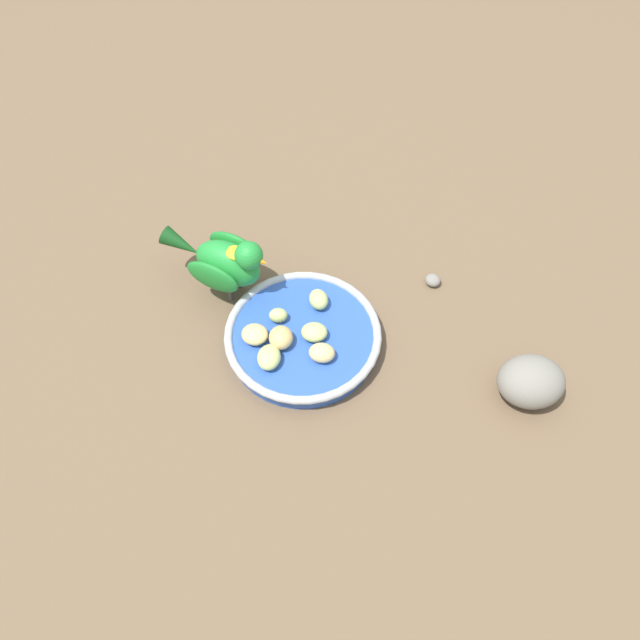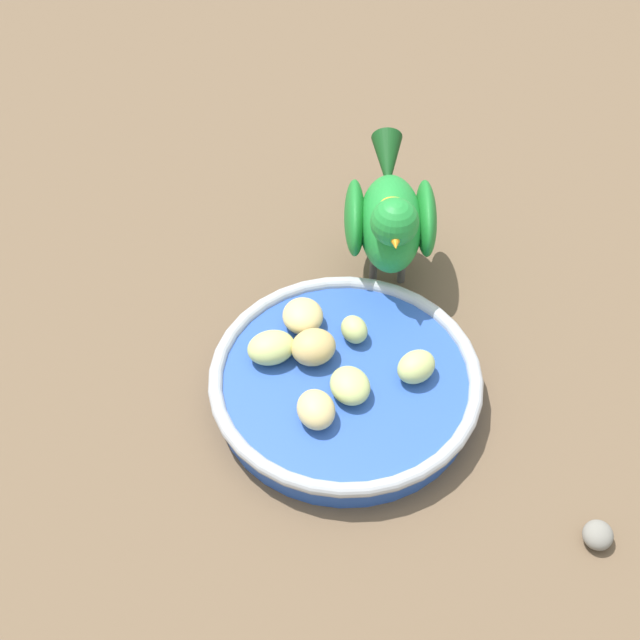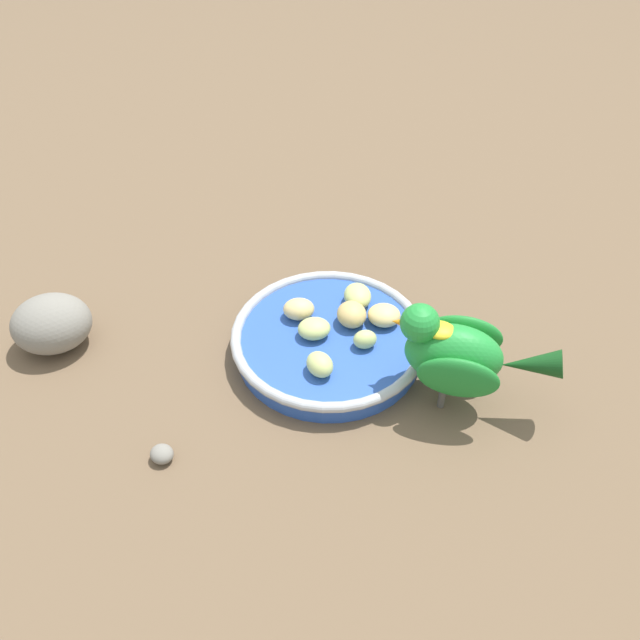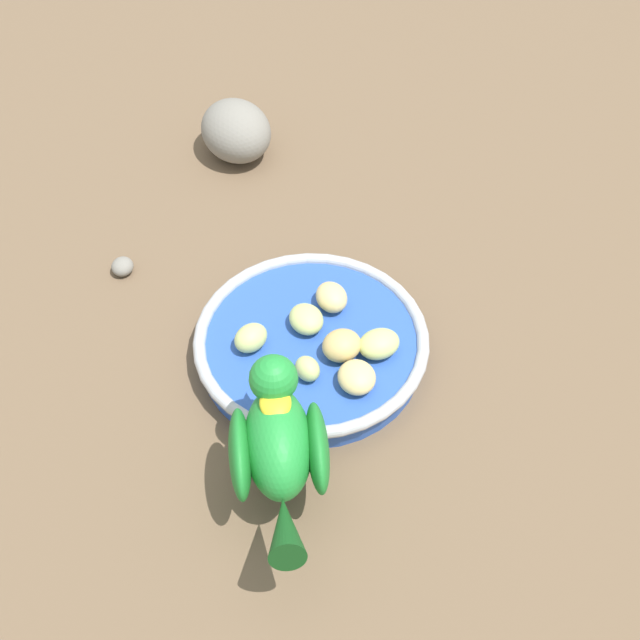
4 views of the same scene
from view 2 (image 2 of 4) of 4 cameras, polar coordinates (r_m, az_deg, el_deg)
The scene contains 11 objects.
ground_plane at distance 0.75m, azimuth 0.84°, elevation -6.22°, with size 4.00×4.00×0.00m, color brown.
feeding_bowl at distance 0.76m, azimuth 1.52°, elevation -3.83°, with size 0.22×0.22×0.03m.
apple_piece_0 at distance 0.73m, azimuth 2.01°, elevation -4.11°, with size 0.04×0.03×0.02m, color #C6D17A.
apple_piece_1 at distance 0.76m, azimuth -2.93°, elevation -1.65°, with size 0.04×0.03×0.02m, color #C6D17A.
apple_piece_2 at distance 0.78m, azimuth -1.03°, elevation 0.25°, with size 0.04×0.03×0.02m, color #E5C67F.
apple_piece_3 at distance 0.72m, azimuth -0.18°, elevation -5.41°, with size 0.03×0.03×0.02m, color #E5C67F.
apple_piece_4 at distance 0.75m, azimuth 5.75°, elevation -2.79°, with size 0.03×0.03×0.02m, color #C6D17A.
apple_piece_5 at distance 0.77m, azimuth 2.05°, elevation -0.57°, with size 0.03×0.02×0.02m, color #C6D17A.
apple_piece_6 at distance 0.75m, azimuth -0.39°, elevation -1.63°, with size 0.04×0.03×0.03m, color tan.
parrot at distance 0.81m, azimuth 4.23°, elevation 6.13°, with size 0.14×0.14×0.12m.
pebble_0 at distance 0.72m, azimuth 16.22°, elevation -12.20°, with size 0.02×0.02×0.02m, color gray.
Camera 2 is at (-0.30, -0.32, 0.62)m, focal length 53.71 mm.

